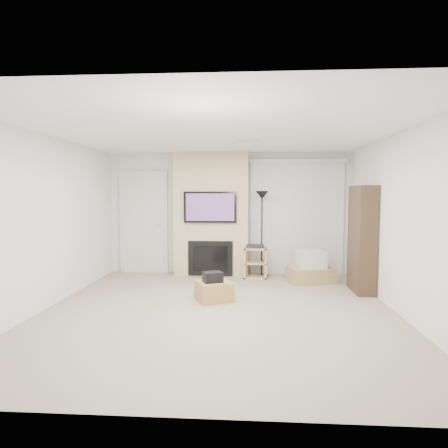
# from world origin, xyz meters

# --- Properties ---
(floor) EXTENTS (5.00, 5.50, 0.00)m
(floor) POSITION_xyz_m (0.00, 0.00, 0.00)
(floor) COLOR #9E937B
(floor) RESTS_ON ground
(ceiling) EXTENTS (5.00, 5.50, 0.00)m
(ceiling) POSITION_xyz_m (0.00, 0.00, 2.50)
(ceiling) COLOR white
(ceiling) RESTS_ON wall_back
(wall_back) EXTENTS (5.00, 0.00, 2.50)m
(wall_back) POSITION_xyz_m (0.00, 2.75, 1.25)
(wall_back) COLOR white
(wall_back) RESTS_ON ground
(wall_front) EXTENTS (5.00, 0.00, 2.50)m
(wall_front) POSITION_xyz_m (0.00, -2.75, 1.25)
(wall_front) COLOR white
(wall_front) RESTS_ON ground
(wall_left) EXTENTS (0.00, 5.50, 2.50)m
(wall_left) POSITION_xyz_m (-2.50, 0.00, 1.25)
(wall_left) COLOR white
(wall_left) RESTS_ON ground
(wall_right) EXTENTS (0.00, 5.50, 2.50)m
(wall_right) POSITION_xyz_m (2.50, 0.00, 1.25)
(wall_right) COLOR white
(wall_right) RESTS_ON ground
(hvac_vent) EXTENTS (0.35, 0.18, 0.01)m
(hvac_vent) POSITION_xyz_m (0.40, 0.80, 2.50)
(hvac_vent) COLOR silver
(hvac_vent) RESTS_ON ceiling
(ottoman) EXTENTS (0.66, 0.66, 0.30)m
(ottoman) POSITION_xyz_m (-0.12, 0.54, 0.15)
(ottoman) COLOR #B28345
(ottoman) RESTS_ON floor
(black_bag) EXTENTS (0.35, 0.32, 0.16)m
(black_bag) POSITION_xyz_m (-0.13, 0.49, 0.38)
(black_bag) COLOR black
(black_bag) RESTS_ON ottoman
(fireplace_wall) EXTENTS (1.50, 0.47, 2.50)m
(fireplace_wall) POSITION_xyz_m (-0.35, 2.54, 1.24)
(fireplace_wall) COLOR #D1BB84
(fireplace_wall) RESTS_ON floor
(entry_door) EXTENTS (1.02, 0.11, 2.14)m
(entry_door) POSITION_xyz_m (-1.80, 2.71, 1.05)
(entry_door) COLOR silver
(entry_door) RESTS_ON floor
(vertical_blinds) EXTENTS (1.98, 0.10, 2.37)m
(vertical_blinds) POSITION_xyz_m (1.40, 2.70, 1.27)
(vertical_blinds) COLOR silver
(vertical_blinds) RESTS_ON floor
(floor_lamp) EXTENTS (0.26, 0.26, 1.72)m
(floor_lamp) POSITION_xyz_m (0.68, 2.41, 1.36)
(floor_lamp) COLOR black
(floor_lamp) RESTS_ON floor
(av_stand) EXTENTS (0.45, 0.38, 0.66)m
(av_stand) POSITION_xyz_m (0.54, 2.30, 0.35)
(av_stand) COLOR #E5B676
(av_stand) RESTS_ON floor
(box_stack) EXTENTS (0.99, 0.82, 0.59)m
(box_stack) POSITION_xyz_m (1.60, 2.02, 0.23)
(box_stack) COLOR tan
(box_stack) RESTS_ON floor
(bookshelf) EXTENTS (0.30, 0.80, 1.80)m
(bookshelf) POSITION_xyz_m (2.34, 1.28, 0.90)
(bookshelf) COLOR #372719
(bookshelf) RESTS_ON floor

